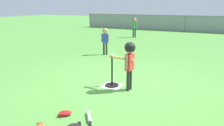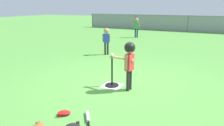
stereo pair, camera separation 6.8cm
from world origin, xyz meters
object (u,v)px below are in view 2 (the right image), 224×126
object	(u,v)px
batter_child	(129,56)
glove_near_bats	(64,113)
fielder_near_right	(136,25)
batting_tee	(112,81)
glove_by_plate	(73,126)
baseball_on_tee	(112,55)
spare_bat_silver	(88,119)
fielder_deep_left	(106,38)

from	to	relation	value
batter_child	glove_near_bats	xyz separation A→B (m)	(-0.57, -1.52, -0.73)
fielder_near_right	batting_tee	bearing A→B (deg)	-74.03
glove_by_plate	baseball_on_tee	bearing A→B (deg)	97.85
spare_bat_silver	batter_child	bearing A→B (deg)	85.92
batting_tee	spare_bat_silver	world-z (taller)	batting_tee
fielder_near_right	glove_near_bats	distance (m)	9.37
baseball_on_tee	batter_child	xyz separation A→B (m)	(0.44, -0.07, 0.02)
baseball_on_tee	spare_bat_silver	bearing A→B (deg)	-77.85
baseball_on_tee	glove_near_bats	distance (m)	1.74
glove_by_plate	batting_tee	bearing A→B (deg)	97.85
batting_tee	glove_by_plate	distance (m)	1.86
baseball_on_tee	fielder_near_right	xyz separation A→B (m)	(-2.16, 7.55, -0.02)
fielder_near_right	fielder_deep_left	bearing A→B (deg)	-83.64
baseball_on_tee	fielder_deep_left	distance (m)	3.25
baseball_on_tee	fielder_near_right	bearing A→B (deg)	105.97
spare_bat_silver	fielder_near_right	bearing A→B (deg)	105.32
fielder_near_right	fielder_deep_left	world-z (taller)	fielder_near_right
fielder_near_right	spare_bat_silver	distance (m)	9.46
baseball_on_tee	fielder_deep_left	size ratio (longest dim) A/B	0.07
batting_tee	batter_child	distance (m)	0.79
baseball_on_tee	batter_child	size ratio (longest dim) A/B	0.07
baseball_on_tee	fielder_deep_left	xyz separation A→B (m)	(-1.63, 2.81, -0.09)
baseball_on_tee	fielder_near_right	world-z (taller)	fielder_near_right
fielder_deep_left	spare_bat_silver	bearing A→B (deg)	-65.74
fielder_near_right	baseball_on_tee	bearing A→B (deg)	-74.03
baseball_on_tee	glove_near_bats	xyz separation A→B (m)	(-0.13, -1.58, -0.71)
fielder_deep_left	spare_bat_silver	size ratio (longest dim) A/B	1.73
glove_by_plate	glove_near_bats	xyz separation A→B (m)	(-0.39, 0.26, 0.00)
fielder_near_right	fielder_deep_left	distance (m)	4.77
baseball_on_tee	glove_by_plate	distance (m)	1.99
batter_child	fielder_deep_left	xyz separation A→B (m)	(-2.07, 2.87, -0.12)
batting_tee	spare_bat_silver	size ratio (longest dim) A/B	1.21
batter_child	glove_by_plate	world-z (taller)	batter_child
spare_bat_silver	baseball_on_tee	bearing A→B (deg)	102.15
fielder_near_right	fielder_deep_left	xyz separation A→B (m)	(0.53, -4.74, -0.08)
batter_child	glove_by_plate	size ratio (longest dim) A/B	3.98
batting_tee	baseball_on_tee	distance (m)	0.63
batter_child	batting_tee	bearing A→B (deg)	171.55
batting_tee	glove_by_plate	size ratio (longest dim) A/B	2.61
fielder_near_right	fielder_deep_left	size ratio (longest dim) A/B	1.12
baseball_on_tee	batter_child	world-z (taller)	batter_child
fielder_deep_left	glove_by_plate	xyz separation A→B (m)	(1.88, -4.65, -0.61)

